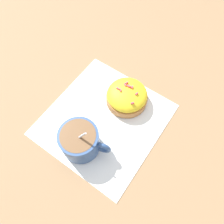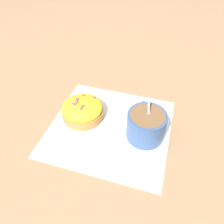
% 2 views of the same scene
% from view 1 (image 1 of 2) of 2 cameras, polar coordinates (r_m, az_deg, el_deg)
% --- Properties ---
extents(ground_plane, '(3.00, 3.00, 0.00)m').
position_cam_1_polar(ground_plane, '(0.50, -2.07, -2.02)').
color(ground_plane, '#93704C').
extents(paper_napkin, '(0.27, 0.26, 0.00)m').
position_cam_1_polar(paper_napkin, '(0.50, -2.07, -1.95)').
color(paper_napkin, white).
rests_on(paper_napkin, ground_plane).
extents(coffee_cup, '(0.08, 0.10, 0.09)m').
position_cam_1_polar(coffee_cup, '(0.45, -8.08, -7.55)').
color(coffee_cup, '#335184').
rests_on(coffee_cup, paper_napkin).
extents(frosted_pastry, '(0.10, 0.10, 0.05)m').
position_cam_1_polar(frosted_pastry, '(0.51, 3.93, 4.18)').
color(frosted_pastry, '#B2753D').
rests_on(frosted_pastry, paper_napkin).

